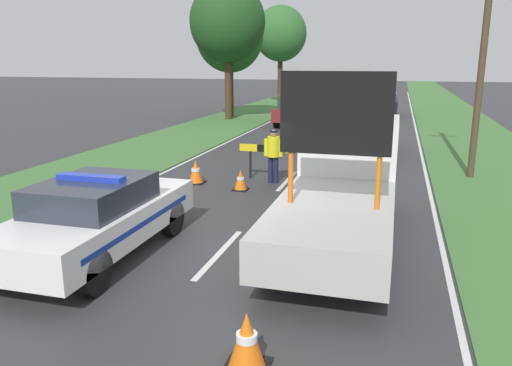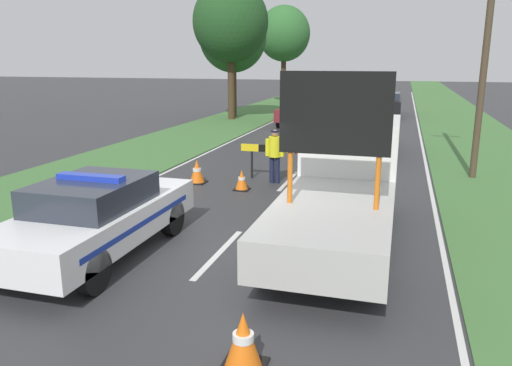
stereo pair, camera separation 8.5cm
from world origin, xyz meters
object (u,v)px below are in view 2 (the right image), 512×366
object	(u,v)px
police_officer	(275,151)
traffic_cone_near_police	(243,341)
police_car	(98,216)
roadside_tree_mid_left	(284,34)
road_barrier	(295,152)
work_truck	(344,182)
queued_car_hatch_blue	(367,131)
queued_car_sedan_black	(387,103)
roadside_tree_near_left	(233,37)
queued_car_wagon_maroon	(298,111)
utility_pole	(489,22)
pedestrian_civilian	(308,150)
traffic_cone_near_truck	(242,180)
roadside_tree_near_right	(231,22)
traffic_cone_centre_front	(197,171)

from	to	relation	value
police_officer	traffic_cone_near_police	size ratio (longest dim) A/B	2.19
police_officer	police_car	bearing A→B (deg)	96.59
traffic_cone_near_police	roadside_tree_mid_left	world-z (taller)	roadside_tree_mid_left
road_barrier	traffic_cone_near_police	world-z (taller)	road_barrier
work_truck	queued_car_hatch_blue	size ratio (longest dim) A/B	1.36
work_truck	queued_car_sedan_black	xyz separation A→B (m)	(0.12, 23.51, -0.33)
police_car	roadside_tree_mid_left	xyz separation A→B (m)	(-4.24, 32.92, 4.73)
roadside_tree_near_left	queued_car_wagon_maroon	bearing A→B (deg)	-32.00
queued_car_hatch_blue	utility_pole	distance (m)	6.22
police_officer	roadside_tree_near_left	xyz separation A→B (m)	(-6.73, 16.12, 3.92)
road_barrier	traffic_cone_near_police	size ratio (longest dim) A/B	4.59
utility_pole	pedestrian_civilian	bearing A→B (deg)	-154.23
traffic_cone_near_truck	roadside_tree_near_right	xyz separation A→B (m)	(-5.72, 15.80, 5.33)
police_car	police_officer	distance (m)	6.57
queued_car_hatch_blue	roadside_tree_near_right	bearing A→B (deg)	-45.81
traffic_cone_near_police	utility_pole	world-z (taller)	utility_pole
traffic_cone_centre_front	roadside_tree_near_right	xyz separation A→B (m)	(-4.21, 15.38, 5.27)
roadside_tree_mid_left	road_barrier	bearing A→B (deg)	-76.11
pedestrian_civilian	traffic_cone_near_police	size ratio (longest dim) A/B	2.46
roadside_tree_near_left	utility_pole	bearing A→B (deg)	-48.13
pedestrian_civilian	roadside_tree_mid_left	xyz separation A→B (m)	(-6.93, 26.58, 4.47)
police_car	pedestrian_civilian	bearing A→B (deg)	72.70
pedestrian_civilian	road_barrier	bearing A→B (deg)	152.56
road_barrier	queued_car_sedan_black	bearing A→B (deg)	83.25
queued_car_sedan_black	traffic_cone_centre_front	bearing A→B (deg)	76.90
road_barrier	pedestrian_civilian	xyz separation A→B (m)	(0.46, -0.41, 0.16)
traffic_cone_centre_front	roadside_tree_mid_left	xyz separation A→B (m)	(-3.79, 27.22, 5.16)
work_truck	traffic_cone_centre_front	xyz separation A→B (m)	(-4.60, 3.20, -0.76)
queued_car_hatch_blue	queued_car_wagon_maroon	size ratio (longest dim) A/B	1.16
roadside_tree_mid_left	queued_car_wagon_maroon	bearing A→B (deg)	-73.42
traffic_cone_centre_front	roadside_tree_near_left	size ratio (longest dim) A/B	0.10
traffic_cone_near_police	traffic_cone_centre_front	xyz separation A→B (m)	(-4.06, 8.28, -0.01)
traffic_cone_centre_front	queued_car_sedan_black	world-z (taller)	queued_car_sedan_black
pedestrian_civilian	queued_car_hatch_blue	distance (m)	6.01
roadside_tree_near_left	roadside_tree_mid_left	xyz separation A→B (m)	(0.76, 10.46, 0.64)
traffic_cone_centre_front	police_car	bearing A→B (deg)	-85.44
pedestrian_civilian	traffic_cone_centre_front	xyz separation A→B (m)	(-3.15, -0.64, -0.69)
police_car	traffic_cone_near_truck	xyz separation A→B (m)	(1.06, 5.28, -0.49)
roadside_tree_mid_left	utility_pole	size ratio (longest dim) A/B	0.87
police_officer	roadside_tree_near_right	bearing A→B (deg)	-44.70
queued_car_hatch_blue	roadside_tree_mid_left	distance (m)	22.77
police_car	roadside_tree_mid_left	distance (m)	33.53
queued_car_sedan_black	utility_pole	xyz separation A→B (m)	(3.14, -17.40, 3.80)
road_barrier	queued_car_sedan_black	distance (m)	19.37
road_barrier	roadside_tree_near_right	xyz separation A→B (m)	(-6.89, 14.34, 4.74)
queued_car_wagon_maroon	roadside_tree_mid_left	distance (m)	14.79
work_truck	roadside_tree_near_right	world-z (taller)	roadside_tree_near_right
queued_car_sedan_black	utility_pole	world-z (taller)	utility_pole
police_officer	queued_car_wagon_maroon	distance (m)	13.29
police_car	road_barrier	world-z (taller)	police_car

